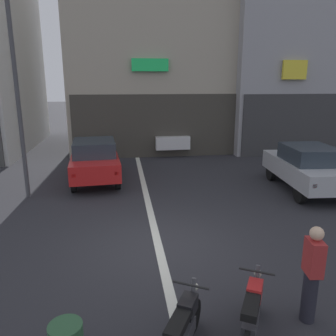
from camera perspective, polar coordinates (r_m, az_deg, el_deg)
ground_plane at (r=8.33m, az=-1.66°, el=-12.98°), size 120.00×120.00×0.00m
lane_centre_line at (r=13.91m, az=-4.43°, el=-1.54°), size 0.20×18.00×0.01m
building_mid_block at (r=20.99m, az=-1.45°, el=19.59°), size 10.07×7.49×11.42m
car_red_crossing_near at (r=13.47m, az=-12.30°, el=1.50°), size 2.06×4.22×1.64m
car_silver_parked_kerbside at (r=13.00m, az=22.45°, el=0.24°), size 2.06×4.22×1.64m
car_white_down_street at (r=19.16m, az=-0.16°, el=5.65°), size 1.83×4.13×1.64m
street_lamp at (r=11.94m, az=-24.66°, el=16.02°), size 0.36×0.36×7.33m
motorcycle_black_row_leftmost at (r=5.27m, az=2.62°, el=-25.58°), size 0.87×1.50×0.98m
motorcycle_red_row_left_mid at (r=5.69m, az=14.05°, el=-22.55°), size 0.87×1.49×0.98m
person_by_motorcycles at (r=6.10m, az=23.19°, el=-16.16°), size 0.27×0.39×1.67m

